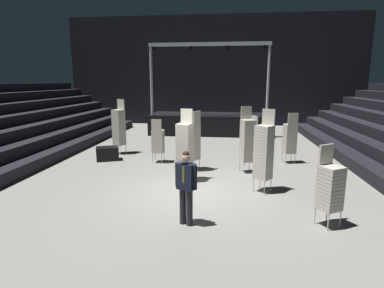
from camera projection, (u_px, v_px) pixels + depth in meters
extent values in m
cube|color=slate|center=(187.00, 194.00, 9.29)|extent=(22.00, 30.00, 0.10)
cube|color=black|center=(213.00, 71.00, 23.07)|extent=(22.00, 0.30, 8.00)
cube|color=black|center=(19.00, 169.00, 10.90)|extent=(0.75, 24.00, 0.45)
cube|color=black|center=(209.00, 124.00, 19.59)|extent=(7.31, 2.76, 1.24)
cylinder|color=#9EA0A8|center=(151.00, 81.00, 18.35)|extent=(0.16, 0.16, 4.10)
cylinder|color=#9EA0A8|center=(268.00, 81.00, 17.57)|extent=(0.16, 0.16, 4.10)
cube|color=#9EA0A8|center=(209.00, 44.00, 17.55)|extent=(7.01, 0.20, 0.20)
cylinder|color=black|center=(155.00, 49.00, 17.95)|extent=(0.18, 0.18, 0.22)
cylinder|color=black|center=(191.00, 48.00, 17.71)|extent=(0.18, 0.18, 0.22)
cylinder|color=black|center=(227.00, 48.00, 17.47)|extent=(0.18, 0.18, 0.22)
cylinder|color=black|center=(265.00, 47.00, 17.24)|extent=(0.18, 0.18, 0.22)
cylinder|color=black|center=(189.00, 208.00, 7.08)|extent=(0.15, 0.15, 0.86)
cylinder|color=black|center=(183.00, 206.00, 7.17)|extent=(0.15, 0.15, 0.86)
cube|color=silver|center=(185.00, 177.00, 6.93)|extent=(0.20, 0.16, 0.61)
cube|color=black|center=(186.00, 176.00, 6.98)|extent=(0.46, 0.37, 0.61)
cube|color=brown|center=(183.00, 175.00, 6.87)|extent=(0.06, 0.03, 0.39)
cylinder|color=black|center=(195.00, 177.00, 6.86)|extent=(0.13, 0.13, 0.56)
cylinder|color=black|center=(177.00, 174.00, 7.09)|extent=(0.13, 0.13, 0.56)
sphere|color=#DBAD89|center=(186.00, 157.00, 6.89)|extent=(0.20, 0.20, 0.20)
sphere|color=black|center=(186.00, 155.00, 6.88)|extent=(0.16, 0.16, 0.16)
cylinder|color=#B2B5BA|center=(188.00, 177.00, 10.09)|extent=(0.02, 0.02, 0.40)
cylinder|color=#B2B5BA|center=(177.00, 176.00, 10.23)|extent=(0.02, 0.02, 0.40)
cylinder|color=#B2B5BA|center=(192.00, 174.00, 10.44)|extent=(0.02, 0.02, 0.40)
cylinder|color=#B2B5BA|center=(182.00, 173.00, 10.58)|extent=(0.02, 0.02, 0.40)
cube|color=#B7B2A3|center=(185.00, 168.00, 10.29)|extent=(0.54, 0.54, 0.08)
cube|color=#B7B2A3|center=(185.00, 165.00, 10.27)|extent=(0.54, 0.54, 0.08)
cube|color=#B7B2A3|center=(185.00, 163.00, 10.25)|extent=(0.54, 0.54, 0.08)
cube|color=#B7B2A3|center=(184.00, 160.00, 10.23)|extent=(0.54, 0.54, 0.08)
cube|color=#B7B2A3|center=(184.00, 158.00, 10.22)|extent=(0.54, 0.54, 0.08)
cube|color=#B7B2A3|center=(184.00, 155.00, 10.20)|extent=(0.54, 0.54, 0.08)
cube|color=#B7B2A3|center=(184.00, 153.00, 10.18)|extent=(0.54, 0.54, 0.08)
cube|color=#B7B2A3|center=(184.00, 150.00, 10.17)|extent=(0.54, 0.54, 0.08)
cube|color=#B7B2A3|center=(184.00, 148.00, 10.15)|extent=(0.54, 0.54, 0.08)
cube|color=#B7B2A3|center=(184.00, 145.00, 10.13)|extent=(0.54, 0.54, 0.08)
cube|color=#B7B2A3|center=(184.00, 143.00, 10.12)|extent=(0.54, 0.54, 0.08)
cube|color=#B7B2A3|center=(184.00, 140.00, 10.10)|extent=(0.54, 0.54, 0.08)
cube|color=#B7B2A3|center=(184.00, 138.00, 10.08)|extent=(0.54, 0.54, 0.08)
cube|color=#B7B2A3|center=(184.00, 135.00, 10.06)|extent=(0.54, 0.54, 0.08)
cube|color=#B7B2A3|center=(184.00, 133.00, 10.05)|extent=(0.54, 0.54, 0.08)
cube|color=#B7B2A3|center=(184.00, 130.00, 10.03)|extent=(0.54, 0.54, 0.08)
cube|color=#B7B2A3|center=(184.00, 127.00, 10.01)|extent=(0.54, 0.54, 0.08)
cube|color=#B7B2A3|center=(184.00, 125.00, 10.00)|extent=(0.54, 0.54, 0.08)
cube|color=#B7B2A3|center=(187.00, 116.00, 10.12)|extent=(0.40, 0.15, 0.46)
cylinder|color=#B2B5BA|center=(155.00, 156.00, 12.91)|extent=(0.02, 0.02, 0.40)
cylinder|color=#B2B5BA|center=(164.00, 156.00, 12.85)|extent=(0.02, 0.02, 0.40)
cylinder|color=#B2B5BA|center=(153.00, 158.00, 12.55)|extent=(0.02, 0.02, 0.40)
cylinder|color=#B2B5BA|center=(162.00, 159.00, 12.48)|extent=(0.02, 0.02, 0.40)
cube|color=#B7B2A3|center=(158.00, 152.00, 12.65)|extent=(0.46, 0.46, 0.08)
cube|color=#B7B2A3|center=(158.00, 150.00, 12.63)|extent=(0.46, 0.46, 0.08)
cube|color=#B7B2A3|center=(158.00, 147.00, 12.62)|extent=(0.46, 0.46, 0.08)
cube|color=#B7B2A3|center=(158.00, 145.00, 12.60)|extent=(0.46, 0.46, 0.08)
cube|color=#B7B2A3|center=(158.00, 143.00, 12.58)|extent=(0.46, 0.46, 0.08)
cube|color=#B7B2A3|center=(158.00, 141.00, 12.57)|extent=(0.46, 0.46, 0.08)
cube|color=#B7B2A3|center=(158.00, 139.00, 12.55)|extent=(0.46, 0.46, 0.08)
cube|color=#B7B2A3|center=(158.00, 137.00, 12.53)|extent=(0.46, 0.46, 0.08)
cube|color=#B7B2A3|center=(158.00, 135.00, 12.51)|extent=(0.46, 0.46, 0.08)
cube|color=#B7B2A3|center=(158.00, 133.00, 12.50)|extent=(0.46, 0.46, 0.08)
cube|color=#B7B2A3|center=(158.00, 131.00, 12.48)|extent=(0.46, 0.46, 0.08)
cube|color=#B7B2A3|center=(156.00, 125.00, 12.24)|extent=(0.41, 0.07, 0.46)
cylinder|color=#B2B5BA|center=(254.00, 168.00, 11.18)|extent=(0.02, 0.02, 0.40)
cylinder|color=#B2B5BA|center=(244.00, 168.00, 11.09)|extent=(0.02, 0.02, 0.40)
cylinder|color=#B2B5BA|center=(249.00, 165.00, 11.54)|extent=(0.02, 0.02, 0.40)
cylinder|color=#B2B5BA|center=(240.00, 166.00, 11.45)|extent=(0.02, 0.02, 0.40)
cube|color=#B7B2A3|center=(247.00, 160.00, 11.27)|extent=(0.57, 0.57, 0.08)
cube|color=#B7B2A3|center=(247.00, 158.00, 11.25)|extent=(0.57, 0.57, 0.08)
cube|color=#B7B2A3|center=(247.00, 156.00, 11.23)|extent=(0.57, 0.57, 0.08)
cube|color=#B7B2A3|center=(247.00, 153.00, 11.22)|extent=(0.57, 0.57, 0.08)
cube|color=#B7B2A3|center=(247.00, 151.00, 11.20)|extent=(0.57, 0.57, 0.08)
cube|color=#B7B2A3|center=(247.00, 149.00, 11.18)|extent=(0.57, 0.57, 0.08)
cube|color=#B7B2A3|center=(247.00, 147.00, 11.17)|extent=(0.57, 0.57, 0.08)
cube|color=#B7B2A3|center=(247.00, 144.00, 11.15)|extent=(0.57, 0.57, 0.08)
cube|color=#B7B2A3|center=(247.00, 142.00, 11.13)|extent=(0.57, 0.57, 0.08)
cube|color=#B7B2A3|center=(248.00, 140.00, 11.12)|extent=(0.57, 0.57, 0.08)
cube|color=#B7B2A3|center=(248.00, 137.00, 11.10)|extent=(0.57, 0.57, 0.08)
cube|color=#B7B2A3|center=(248.00, 135.00, 11.08)|extent=(0.57, 0.57, 0.08)
cube|color=#B7B2A3|center=(248.00, 133.00, 11.06)|extent=(0.57, 0.57, 0.08)
cube|color=#B7B2A3|center=(248.00, 130.00, 11.05)|extent=(0.57, 0.57, 0.08)
cube|color=#B7B2A3|center=(248.00, 128.00, 11.03)|extent=(0.57, 0.57, 0.08)
cube|color=#B7B2A3|center=(248.00, 126.00, 11.01)|extent=(0.57, 0.57, 0.08)
cube|color=#B7B2A3|center=(248.00, 123.00, 11.00)|extent=(0.57, 0.57, 0.08)
cube|color=#B7B2A3|center=(248.00, 121.00, 10.98)|extent=(0.57, 0.57, 0.08)
cube|color=#B7B2A3|center=(246.00, 113.00, 11.11)|extent=(0.40, 0.19, 0.46)
cylinder|color=#B2B5BA|center=(185.00, 165.00, 11.56)|extent=(0.02, 0.02, 0.40)
cylinder|color=#B2B5BA|center=(192.00, 163.00, 11.86)|extent=(0.02, 0.02, 0.40)
cylinder|color=#B2B5BA|center=(193.00, 166.00, 11.33)|extent=(0.02, 0.02, 0.40)
cylinder|color=#B2B5BA|center=(199.00, 164.00, 11.63)|extent=(0.02, 0.02, 0.40)
cube|color=#B7B2A3|center=(192.00, 158.00, 11.55)|extent=(0.61, 0.61, 0.08)
cube|color=#B7B2A3|center=(192.00, 156.00, 11.53)|extent=(0.61, 0.61, 0.08)
cube|color=#B7B2A3|center=(192.00, 154.00, 11.51)|extent=(0.61, 0.61, 0.08)
cube|color=#B7B2A3|center=(192.00, 152.00, 11.50)|extent=(0.61, 0.61, 0.08)
cube|color=#B7B2A3|center=(192.00, 149.00, 11.48)|extent=(0.61, 0.61, 0.08)
cube|color=#B7B2A3|center=(192.00, 147.00, 11.46)|extent=(0.61, 0.61, 0.08)
cube|color=#B7B2A3|center=(192.00, 145.00, 11.44)|extent=(0.61, 0.61, 0.08)
cube|color=#B7B2A3|center=(192.00, 143.00, 11.43)|extent=(0.61, 0.61, 0.08)
cube|color=#B7B2A3|center=(192.00, 140.00, 11.41)|extent=(0.61, 0.61, 0.08)
cube|color=#B7B2A3|center=(192.00, 138.00, 11.39)|extent=(0.61, 0.61, 0.08)
cube|color=#B7B2A3|center=(192.00, 136.00, 11.38)|extent=(0.61, 0.61, 0.08)
cube|color=#B7B2A3|center=(192.00, 134.00, 11.36)|extent=(0.61, 0.61, 0.08)
cube|color=#B7B2A3|center=(192.00, 131.00, 11.34)|extent=(0.61, 0.61, 0.08)
cube|color=#B7B2A3|center=(192.00, 129.00, 11.33)|extent=(0.61, 0.61, 0.08)
cube|color=#B7B2A3|center=(192.00, 127.00, 11.31)|extent=(0.61, 0.61, 0.08)
cube|color=#B7B2A3|center=(192.00, 124.00, 11.29)|extent=(0.61, 0.61, 0.08)
cube|color=#B7B2A3|center=(197.00, 117.00, 11.12)|extent=(0.25, 0.37, 0.46)
cylinder|color=#B2B5BA|center=(340.00, 219.00, 7.01)|extent=(0.02, 0.02, 0.40)
cylinder|color=#B2B5BA|center=(328.00, 222.00, 6.86)|extent=(0.02, 0.02, 0.40)
cylinder|color=#B2B5BA|center=(327.00, 213.00, 7.35)|extent=(0.02, 0.02, 0.40)
cylinder|color=#B2B5BA|center=(315.00, 216.00, 7.19)|extent=(0.02, 0.02, 0.40)
cube|color=#B7B2A3|center=(328.00, 207.00, 7.05)|extent=(0.60, 0.60, 0.08)
cube|color=#B7B2A3|center=(329.00, 204.00, 7.04)|extent=(0.60, 0.60, 0.08)
cube|color=#B7B2A3|center=(329.00, 200.00, 7.02)|extent=(0.60, 0.60, 0.08)
cube|color=#B7B2A3|center=(329.00, 197.00, 7.00)|extent=(0.60, 0.60, 0.08)
cube|color=#B7B2A3|center=(330.00, 193.00, 6.99)|extent=(0.60, 0.60, 0.08)
cube|color=#B7B2A3|center=(330.00, 190.00, 6.97)|extent=(0.60, 0.60, 0.08)
cube|color=#B7B2A3|center=(330.00, 186.00, 6.95)|extent=(0.60, 0.60, 0.08)
cube|color=#B7B2A3|center=(331.00, 183.00, 6.94)|extent=(0.60, 0.60, 0.08)
cube|color=#B7B2A3|center=(331.00, 179.00, 6.92)|extent=(0.60, 0.60, 0.08)
cube|color=#B7B2A3|center=(331.00, 175.00, 6.90)|extent=(0.60, 0.60, 0.08)
cube|color=#B7B2A3|center=(332.00, 172.00, 6.88)|extent=(0.60, 0.60, 0.08)
cube|color=#B7B2A3|center=(332.00, 168.00, 6.87)|extent=(0.60, 0.60, 0.08)
cube|color=#B7B2A3|center=(326.00, 154.00, 6.99)|extent=(0.37, 0.25, 0.46)
cylinder|color=#B2B5BA|center=(264.00, 188.00, 9.06)|extent=(0.02, 0.02, 0.40)
cylinder|color=#B2B5BA|center=(253.00, 185.00, 9.32)|extent=(0.02, 0.02, 0.40)
cylinder|color=#B2B5BA|center=(271.00, 185.00, 9.34)|extent=(0.02, 0.02, 0.40)
cylinder|color=#B2B5BA|center=(260.00, 182.00, 9.59)|extent=(0.02, 0.02, 0.40)
cube|color=#B7B2A3|center=(262.00, 177.00, 9.28)|extent=(0.62, 0.62, 0.08)
cube|color=#B7B2A3|center=(263.00, 174.00, 9.26)|extent=(0.62, 0.62, 0.08)
cube|color=#B7B2A3|center=(263.00, 172.00, 9.24)|extent=(0.62, 0.62, 0.08)
cube|color=#B7B2A3|center=(263.00, 169.00, 9.23)|extent=(0.62, 0.62, 0.08)
cube|color=#B7B2A3|center=(263.00, 166.00, 9.21)|extent=(0.62, 0.62, 0.08)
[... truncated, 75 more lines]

